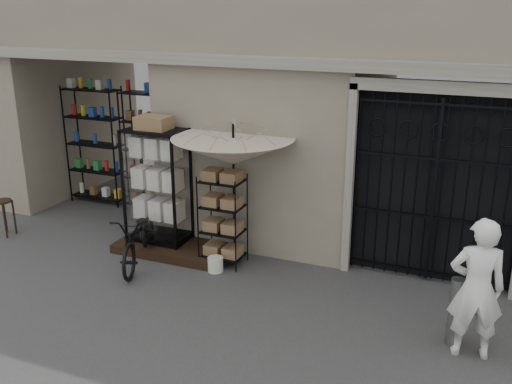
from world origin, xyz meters
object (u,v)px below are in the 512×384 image
at_px(market_umbrella, 233,144).
at_px(bicycle, 141,264).
at_px(steel_bollard, 455,312).
at_px(wire_rack, 223,221).
at_px(wooden_stool, 5,217).
at_px(shopkeeper, 468,354).
at_px(white_bucket, 215,264).
at_px(display_cabinet, 157,191).

xyz_separation_m(market_umbrella, bicycle, (-1.38, -0.72, -2.00)).
bearing_deg(market_umbrella, steel_bollard, -18.59).
height_order(wire_rack, wooden_stool, wire_rack).
bearing_deg(steel_bollard, shopkeeper, -37.74).
xyz_separation_m(white_bucket, steel_bollard, (3.67, -0.71, 0.33)).
distance_m(market_umbrella, shopkeeper, 4.48).
height_order(wire_rack, bicycle, wire_rack).
distance_m(display_cabinet, market_umbrella, 1.74).
height_order(white_bucket, steel_bollard, steel_bollard).
relative_size(wire_rack, wooden_stool, 2.23).
xyz_separation_m(display_cabinet, bicycle, (0.07, -0.72, -1.03)).
xyz_separation_m(display_cabinet, market_umbrella, (1.45, -0.00, 0.97)).
bearing_deg(bicycle, display_cabinet, 77.18).
bearing_deg(white_bucket, shopkeeper, -12.64).
distance_m(display_cabinet, bicycle, 1.26).
xyz_separation_m(white_bucket, wooden_stool, (-4.27, -0.11, 0.24)).
relative_size(wire_rack, white_bucket, 6.12).
relative_size(white_bucket, wooden_stool, 0.36).
bearing_deg(white_bucket, wire_rack, 92.21).
height_order(white_bucket, shopkeeper, white_bucket).
bearing_deg(wooden_stool, wire_rack, 5.98).
xyz_separation_m(bicycle, steel_bollard, (4.93, -0.48, 0.45)).
distance_m(wire_rack, steel_bollard, 3.84).
xyz_separation_m(market_umbrella, white_bucket, (-0.12, -0.49, -1.89)).
xyz_separation_m(market_umbrella, wooden_stool, (-4.38, -0.60, -1.65)).
xyz_separation_m(wire_rack, bicycle, (-1.25, -0.56, -0.74)).
distance_m(wooden_stool, shopkeeper, 8.19).
xyz_separation_m(bicycle, shopkeeper, (5.14, -0.64, 0.00)).
height_order(display_cabinet, white_bucket, display_cabinet).
relative_size(wooden_stool, steel_bollard, 0.75).
distance_m(steel_bollard, shopkeeper, 0.52).
height_order(market_umbrella, white_bucket, market_umbrella).
relative_size(market_umbrella, steel_bollard, 3.08).
bearing_deg(wooden_stool, market_umbrella, 7.82).
height_order(bicycle, shopkeeper, bicycle).
height_order(market_umbrella, wooden_stool, market_umbrella).
bearing_deg(market_umbrella, white_bucket, -103.62).
xyz_separation_m(wire_rack, shopkeeper, (3.90, -1.20, -0.74)).
bearing_deg(bicycle, wire_rack, 5.91).
bearing_deg(shopkeeper, white_bucket, -24.23).
relative_size(display_cabinet, wooden_stool, 3.14).
height_order(display_cabinet, market_umbrella, market_umbrella).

